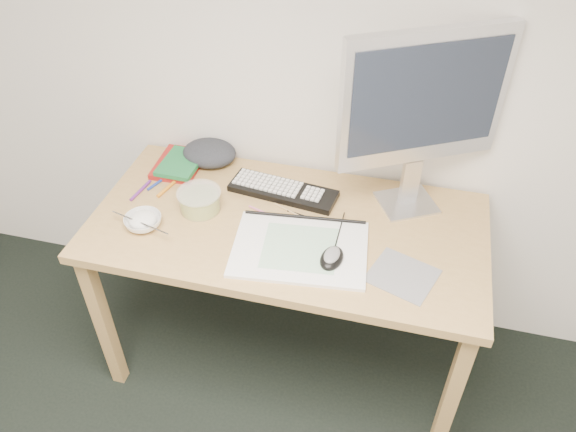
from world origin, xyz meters
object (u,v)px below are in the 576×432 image
object	(u,v)px
desk	(287,240)
rice_bowl	(143,222)
keyboard	(283,191)
sketchpad	(300,249)
monitor	(424,104)

from	to	relation	value
desk	rice_bowl	xyz separation A→B (m)	(-0.49, -0.14, 0.10)
keyboard	rice_bowl	bearing A→B (deg)	-137.56
sketchpad	monitor	size ratio (longest dim) A/B	0.68
desk	monitor	size ratio (longest dim) A/B	2.10
monitor	rice_bowl	distance (m)	1.03
desk	rice_bowl	world-z (taller)	rice_bowl
desk	sketchpad	distance (m)	0.17
desk	keyboard	distance (m)	0.20
desk	monitor	bearing A→B (deg)	28.46
monitor	rice_bowl	xyz separation A→B (m)	(-0.89, -0.36, -0.40)
keyboard	monitor	bearing A→B (deg)	13.73
sketchpad	keyboard	size ratio (longest dim) A/B	1.10
keyboard	desk	bearing A→B (deg)	-63.64
rice_bowl	keyboard	bearing A→B (deg)	35.28
desk	keyboard	xyz separation A→B (m)	(-0.06, 0.16, 0.09)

